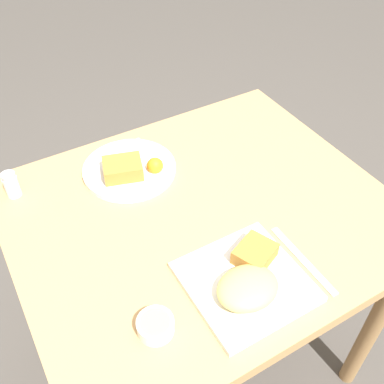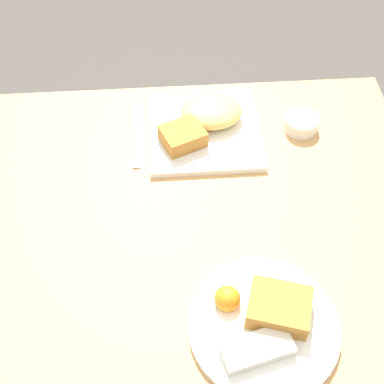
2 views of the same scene
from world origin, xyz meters
The scene contains 6 objects.
ground_plane centered at (0.00, 0.00, 0.00)m, with size 8.00×8.00×0.00m, color #4C4742.
dining_table centered at (0.00, 0.00, 0.64)m, with size 0.92×0.78×0.74m.
plate_square_near centered at (-0.03, -0.24, 0.76)m, with size 0.24×0.24×0.06m.
plate_oval_far centered at (-0.09, 0.22, 0.76)m, with size 0.25×0.25×0.05m.
sauce_ramekin centered at (-0.25, -0.23, 0.76)m, with size 0.07×0.07×0.03m.
butter_knife centered at (0.11, -0.25, 0.74)m, with size 0.02×0.21×0.00m.
Camera 2 is at (0.05, 0.59, 1.57)m, focal length 50.00 mm.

